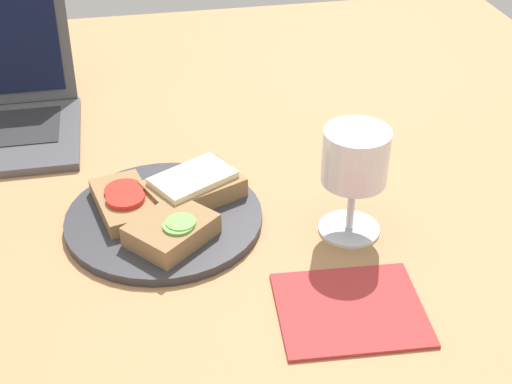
# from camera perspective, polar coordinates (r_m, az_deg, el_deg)

# --- Properties ---
(wooden_table) EXTENTS (1.40, 1.40, 0.03)m
(wooden_table) POSITION_cam_1_polar(r_m,az_deg,el_deg) (0.92, -4.14, -1.70)
(wooden_table) COLOR #B27F51
(wooden_table) RESTS_ON ground
(plate) EXTENTS (0.24, 0.24, 0.01)m
(plate) POSITION_cam_1_polar(r_m,az_deg,el_deg) (0.88, -7.35, -2.10)
(plate) COLOR #333338
(plate) RESTS_ON wooden_table
(sandwich_with_cheese) EXTENTS (0.13, 0.11, 0.03)m
(sandwich_with_cheese) POSITION_cam_1_polar(r_m,az_deg,el_deg) (0.89, -5.01, 0.41)
(sandwich_with_cheese) COLOR #937047
(sandwich_with_cheese) RESTS_ON plate
(sandwich_with_tomato) EXTENTS (0.08, 0.12, 0.03)m
(sandwich_with_tomato) POSITION_cam_1_polar(r_m,az_deg,el_deg) (0.88, -10.49, -0.75)
(sandwich_with_tomato) COLOR #937047
(sandwich_with_tomato) RESTS_ON plate
(sandwich_with_cucumber) EXTENTS (0.12, 0.12, 0.03)m
(sandwich_with_cucumber) POSITION_cam_1_polar(r_m,az_deg,el_deg) (0.83, -6.75, -3.01)
(sandwich_with_cucumber) COLOR #937047
(sandwich_with_cucumber) RESTS_ON plate
(wine_glass) EXTENTS (0.08, 0.08, 0.14)m
(wine_glass) POSITION_cam_1_polar(r_m,az_deg,el_deg) (0.81, 7.92, 2.32)
(wine_glass) COLOR white
(wine_glass) RESTS_ON wooden_table
(napkin) EXTENTS (0.16, 0.14, 0.00)m
(napkin) POSITION_cam_1_polar(r_m,az_deg,el_deg) (0.76, 7.54, -9.27)
(napkin) COLOR #B23333
(napkin) RESTS_ON wooden_table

